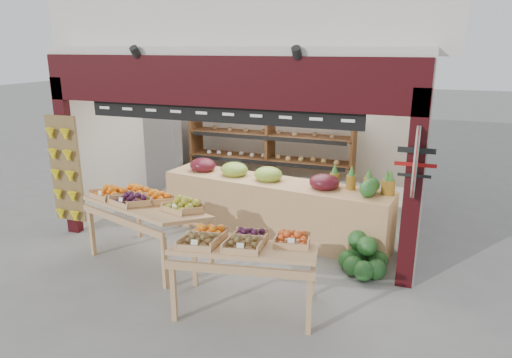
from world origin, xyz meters
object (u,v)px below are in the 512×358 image
object	(u,v)px
back_shelving	(270,141)
display_table_right	(241,244)
mid_counter	(273,206)
display_table_left	(144,203)
watermelon_pile	(362,258)
refrigerator	(169,147)
cardboard_stack	(188,193)

from	to	relation	value
back_shelving	display_table_right	size ratio (longest dim) A/B	1.86
mid_counter	display_table_left	bearing A→B (deg)	-137.58
mid_counter	display_table_left	size ratio (longest dim) A/B	1.99
display_table_left	watermelon_pile	xyz separation A→B (m)	(3.17, 0.63, -0.67)
refrigerator	display_table_right	bearing A→B (deg)	-66.55
watermelon_pile	display_table_left	bearing A→B (deg)	-168.80
display_table_right	refrigerator	bearing A→B (deg)	129.95
display_table_right	watermelon_pile	distance (m)	2.02
mid_counter	watermelon_pile	xyz separation A→B (m)	(1.60, -0.80, -0.32)
refrigerator	cardboard_stack	bearing A→B (deg)	-58.82
refrigerator	watermelon_pile	world-z (taller)	refrigerator
refrigerator	display_table_right	xyz separation A→B (m)	(3.27, -3.91, -0.15)
back_shelving	mid_counter	size ratio (longest dim) A/B	0.86
cardboard_stack	watermelon_pile	xyz separation A→B (m)	(3.73, -1.72, -0.03)
mid_counter	display_table_right	distance (m)	2.26
display_table_left	watermelon_pile	world-z (taller)	display_table_left
display_table_left	display_table_right	distance (m)	2.03
cardboard_stack	back_shelving	bearing A→B (deg)	29.73
back_shelving	display_table_left	world-z (taller)	back_shelving
back_shelving	display_table_right	bearing A→B (deg)	-76.56
cardboard_stack	display_table_right	size ratio (longest dim) A/B	0.55
display_table_left	cardboard_stack	bearing A→B (deg)	103.33
cardboard_stack	mid_counter	distance (m)	2.33
back_shelving	mid_counter	xyz separation A→B (m)	(0.64, -1.77, -0.73)
watermelon_pile	mid_counter	bearing A→B (deg)	153.44
back_shelving	refrigerator	world-z (taller)	back_shelving
display_table_right	watermelon_pile	size ratio (longest dim) A/B	2.54
mid_counter	watermelon_pile	bearing A→B (deg)	-26.56
display_table_left	watermelon_pile	size ratio (longest dim) A/B	2.77
mid_counter	display_table_left	xyz separation A→B (m)	(-1.56, -1.43, 0.34)
mid_counter	display_table_left	world-z (taller)	mid_counter
cardboard_stack	mid_counter	size ratio (longest dim) A/B	0.25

